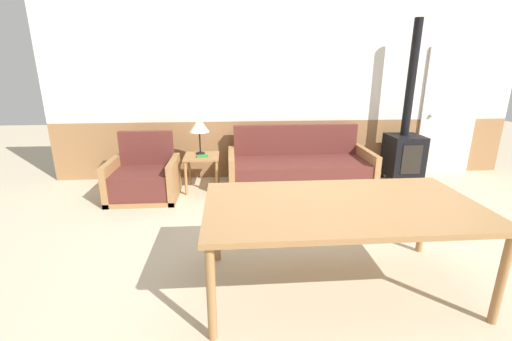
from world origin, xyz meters
TOP-DOWN VIEW (x-y plane):
  - ground_plane at (0.00, 0.00)m, footprint 16.00×16.00m
  - wall_back at (0.00, 2.63)m, footprint 7.20×0.06m
  - couch at (0.10, 2.04)m, footprint 2.04×0.86m
  - armchair at (-2.05, 1.77)m, footprint 0.88×0.73m
  - side_table at (-1.30, 2.03)m, footprint 0.48×0.48m
  - table_lamp at (-1.32, 2.12)m, footprint 0.28×0.28m
  - book_stack at (-1.28, 1.96)m, footprint 0.17×0.12m
  - dining_table at (-0.06, -0.34)m, footprint 2.05×1.08m
  - wood_stove at (1.72, 2.18)m, footprint 0.49×0.51m
  - entry_door at (2.60, 2.57)m, footprint 0.91×0.09m

SIDE VIEW (x-z plane):
  - ground_plane at x=0.00m, z-range 0.00..0.00m
  - armchair at x=-2.05m, z-range -0.17..0.68m
  - couch at x=0.10m, z-range -0.18..0.68m
  - side_table at x=-1.30m, z-range 0.16..0.67m
  - book_stack at x=-1.28m, z-range 0.51..0.52m
  - wood_stove at x=1.72m, z-range -0.61..1.73m
  - dining_table at x=-0.06m, z-range 0.31..1.03m
  - table_lamp at x=-1.32m, z-range 0.65..1.17m
  - entry_door at x=2.60m, z-range 0.00..1.99m
  - wall_back at x=0.00m, z-range 0.00..2.70m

